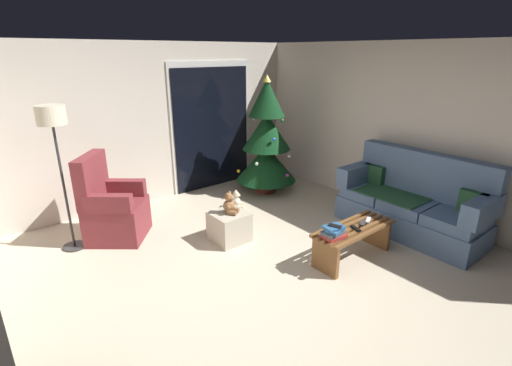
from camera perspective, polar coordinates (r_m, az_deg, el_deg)
The scene contains 19 objects.
ground_plane at distance 4.17m, azimuth 1.89°, elevation -14.80°, with size 7.00×7.00×0.00m, color beige.
wall_back at distance 6.19m, azimuth -17.12°, elevation 8.38°, with size 5.72×0.12×2.50m, color beige.
wall_right at distance 5.86m, azimuth 23.80°, elevation 7.01°, with size 0.12×6.00×2.50m, color beige.
patio_door_frame at distance 6.72m, azimuth -6.74°, elevation 8.62°, with size 1.60×0.02×2.20m, color silver.
patio_door_glass at distance 6.72m, azimuth -6.64°, elevation 8.18°, with size 1.50×0.02×2.10m, color black.
couch at distance 5.49m, azimuth 22.76°, elevation -2.92°, with size 0.80×1.95×1.08m.
coffee_table at distance 4.60m, azimuth 14.60°, elevation -8.03°, with size 1.10×0.40×0.41m.
remote_black at distance 4.48m, azimuth 14.95°, elevation -6.70°, with size 0.04×0.16×0.02m, color black.
remote_silver at distance 4.46m, azimuth 12.59°, elevation -6.60°, with size 0.04×0.16×0.02m, color #ADADB2.
remote_white at distance 4.73m, azimuth 16.73°, elevation -5.42°, with size 0.04×0.16×0.02m, color silver.
remote_graphite at distance 4.64m, azimuth 15.93°, elevation -5.87°, with size 0.04×0.16×0.02m, color #333338.
book_stack at distance 4.22m, azimuth 11.77°, elevation -7.34°, with size 0.27×0.21×0.14m.
cell_phone at distance 4.17m, azimuth 11.95°, elevation -6.41°, with size 0.07×0.14×0.01m, color black.
christmas_tree at distance 6.38m, azimuth 1.59°, elevation 6.21°, with size 1.03×1.03×2.00m.
armchair at distance 5.24m, azimuth -21.04°, elevation -3.75°, with size 0.97×0.96×1.13m.
floor_lamp at distance 4.87m, azimuth -28.48°, elevation 7.14°, with size 0.32×0.32×1.78m.
ottoman at distance 4.91m, azimuth -4.08°, elevation -6.64°, with size 0.44×0.44×0.39m, color #B2A893.
teddy_bear_chestnut at distance 4.77m, azimuth -4.05°, elevation -3.25°, with size 0.21×0.22×0.29m.
teddy_bear_cream_by_tree at distance 5.92m, azimuth -2.97°, elevation -2.68°, with size 0.22×0.21×0.29m.
Camera 1 is at (-2.28, -2.59, 2.35)m, focal length 26.24 mm.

